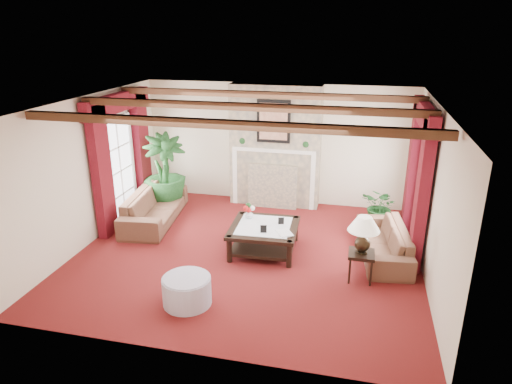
% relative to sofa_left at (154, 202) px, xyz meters
% --- Properties ---
extents(floor, '(6.00, 6.00, 0.00)m').
position_rel_sofa_left_xyz_m(floor, '(2.24, -0.99, -0.43)').
color(floor, '#4F0E0E').
rests_on(floor, ground).
extents(ceiling, '(6.00, 6.00, 0.00)m').
position_rel_sofa_left_xyz_m(ceiling, '(2.24, -0.99, 2.27)').
color(ceiling, white).
rests_on(ceiling, floor).
extents(back_wall, '(6.00, 0.02, 2.70)m').
position_rel_sofa_left_xyz_m(back_wall, '(2.24, 1.76, 0.92)').
color(back_wall, beige).
rests_on(back_wall, ground).
extents(left_wall, '(0.02, 5.50, 2.70)m').
position_rel_sofa_left_xyz_m(left_wall, '(-0.76, -0.99, 0.92)').
color(left_wall, beige).
rests_on(left_wall, ground).
extents(right_wall, '(0.02, 5.50, 2.70)m').
position_rel_sofa_left_xyz_m(right_wall, '(5.24, -0.99, 0.92)').
color(right_wall, beige).
rests_on(right_wall, ground).
extents(ceiling_beams, '(6.00, 3.00, 0.12)m').
position_rel_sofa_left_xyz_m(ceiling_beams, '(2.24, -0.99, 2.21)').
color(ceiling_beams, '#392212').
rests_on(ceiling_beams, ceiling).
extents(fireplace, '(2.00, 0.52, 2.70)m').
position_rel_sofa_left_xyz_m(fireplace, '(2.24, 1.56, 2.27)').
color(fireplace, tan).
rests_on(fireplace, ground).
extents(french_door_left, '(0.10, 1.10, 2.16)m').
position_rel_sofa_left_xyz_m(french_door_left, '(-0.73, 0.01, 1.70)').
color(french_door_left, white).
rests_on(french_door_left, ground).
extents(french_door_right, '(0.10, 1.10, 2.16)m').
position_rel_sofa_left_xyz_m(french_door_right, '(5.21, 0.01, 1.70)').
color(french_door_right, white).
rests_on(french_door_right, ground).
extents(curtains_left, '(0.20, 2.40, 2.55)m').
position_rel_sofa_left_xyz_m(curtains_left, '(-0.62, 0.01, 2.12)').
color(curtains_left, '#46090C').
rests_on(curtains_left, ground).
extents(curtains_right, '(0.20, 2.40, 2.55)m').
position_rel_sofa_left_xyz_m(curtains_right, '(5.10, 0.01, 2.12)').
color(curtains_right, '#46090C').
rests_on(curtains_right, ground).
extents(sofa_left, '(2.34, 1.16, 0.85)m').
position_rel_sofa_left_xyz_m(sofa_left, '(0.00, 0.00, 0.00)').
color(sofa_left, '#340E17').
rests_on(sofa_left, ground).
extents(sofa_right, '(2.06, 1.03, 0.75)m').
position_rel_sofa_left_xyz_m(sofa_right, '(4.60, -0.51, -0.05)').
color(sofa_right, '#340E17').
rests_on(sofa_right, ground).
extents(potted_palm, '(2.59, 2.60, 0.93)m').
position_rel_sofa_left_xyz_m(potted_palm, '(-0.08, 0.78, 0.04)').
color(potted_palm, black).
rests_on(potted_palm, ground).
extents(small_plant, '(1.47, 1.48, 0.63)m').
position_rel_sofa_left_xyz_m(small_plant, '(4.59, 0.83, -0.11)').
color(small_plant, black).
rests_on(small_plant, ground).
extents(coffee_table, '(1.24, 1.24, 0.49)m').
position_rel_sofa_left_xyz_m(coffee_table, '(2.51, -0.81, -0.18)').
color(coffee_table, black).
rests_on(coffee_table, ground).
extents(side_table, '(0.49, 0.49, 0.48)m').
position_rel_sofa_left_xyz_m(side_table, '(4.22, -1.44, -0.19)').
color(side_table, black).
rests_on(side_table, ground).
extents(ottoman, '(0.72, 0.72, 0.42)m').
position_rel_sofa_left_xyz_m(ottoman, '(1.75, -2.70, -0.22)').
color(ottoman, '#9F9CB1').
rests_on(ottoman, ground).
extents(table_lamp, '(0.50, 0.50, 0.64)m').
position_rel_sofa_left_xyz_m(table_lamp, '(4.22, -1.44, 0.37)').
color(table_lamp, black).
rests_on(table_lamp, side_table).
extents(flower_vase, '(0.25, 0.25, 0.17)m').
position_rel_sofa_left_xyz_m(flower_vase, '(2.16, -0.53, 0.14)').
color(flower_vase, silver).
rests_on(flower_vase, coffee_table).
extents(book, '(0.25, 0.23, 0.32)m').
position_rel_sofa_left_xyz_m(book, '(2.82, -1.11, 0.22)').
color(book, black).
rests_on(book, coffee_table).
extents(photo_frame_a, '(0.11, 0.04, 0.15)m').
position_rel_sofa_left_xyz_m(photo_frame_a, '(2.56, -1.10, 0.13)').
color(photo_frame_a, black).
rests_on(photo_frame_a, coffee_table).
extents(photo_frame_b, '(0.11, 0.05, 0.14)m').
position_rel_sofa_left_xyz_m(photo_frame_b, '(2.79, -0.67, 0.13)').
color(photo_frame_b, black).
rests_on(photo_frame_b, coffee_table).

